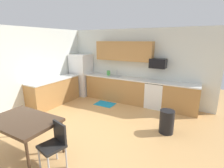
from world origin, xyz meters
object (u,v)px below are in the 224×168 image
(refrigerator, at_px, (81,75))
(microwave, at_px, (158,63))
(trash_bin, at_px, (167,122))
(dining_table, at_px, (23,122))
(kettle, at_px, (108,73))
(chair_near_table, at_px, (55,142))
(oven_range, at_px, (155,94))

(refrigerator, xyz_separation_m, microwave, (3.18, 0.18, 0.67))
(refrigerator, relative_size, trash_bin, 2.86)
(dining_table, xyz_separation_m, kettle, (-0.29, 3.87, 0.31))
(microwave, xyz_separation_m, kettle, (-1.91, -0.05, -0.51))
(refrigerator, distance_m, chair_near_table, 4.42)
(kettle, bearing_deg, dining_table, -85.73)
(microwave, xyz_separation_m, dining_table, (-1.62, -3.92, -0.82))
(chair_near_table, height_order, trash_bin, chair_near_table)
(refrigerator, bearing_deg, trash_bin, -20.90)
(refrigerator, distance_m, dining_table, 4.06)
(refrigerator, relative_size, kettle, 8.59)
(trash_bin, bearing_deg, chair_near_table, -124.66)
(microwave, relative_size, dining_table, 0.39)
(microwave, distance_m, chair_near_table, 4.10)
(dining_table, distance_m, chair_near_table, 0.85)
(chair_near_table, bearing_deg, trash_bin, 55.34)
(microwave, height_order, dining_table, microwave)
(chair_near_table, height_order, kettle, kettle)
(oven_range, relative_size, microwave, 1.69)
(oven_range, xyz_separation_m, kettle, (-1.91, 0.05, 0.56))
(microwave, relative_size, chair_near_table, 0.64)
(refrigerator, bearing_deg, microwave, 3.24)
(chair_near_table, relative_size, trash_bin, 1.42)
(trash_bin, bearing_deg, refrigerator, 159.10)
(dining_table, bearing_deg, refrigerator, 112.62)
(oven_range, bearing_deg, kettle, 178.50)
(refrigerator, relative_size, microwave, 3.18)
(refrigerator, xyz_separation_m, oven_range, (3.18, 0.08, -0.40))
(refrigerator, bearing_deg, kettle, 5.85)
(dining_table, xyz_separation_m, chair_near_table, (0.82, 0.03, -0.20))
(kettle, bearing_deg, refrigerator, -174.15)
(refrigerator, distance_m, oven_range, 3.21)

